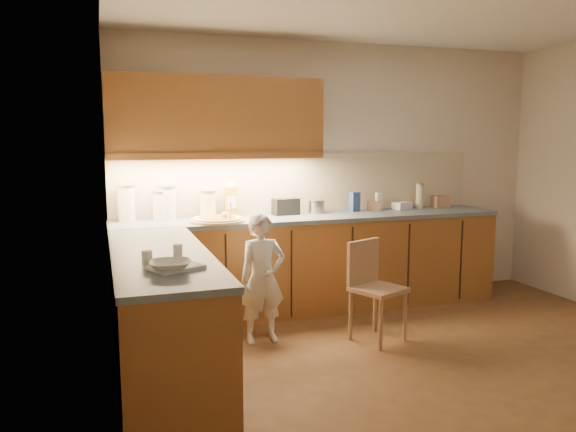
{
  "coord_description": "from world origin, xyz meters",
  "views": [
    {
      "loc": [
        -2.3,
        -3.26,
        1.66
      ],
      "look_at": [
        -0.8,
        1.2,
        1.0
      ],
      "focal_mm": 35.0,
      "sensor_mm": 36.0,
      "label": 1
    }
  ],
  "objects_px": {
    "child": "(262,278)",
    "pizza_on_board": "(218,219)",
    "oil_jug": "(231,201)",
    "toaster": "(286,206)",
    "wooden_chair": "(372,283)"
  },
  "relations": [
    {
      "from": "child",
      "to": "pizza_on_board",
      "type": "bearing_deg",
      "value": 109.19
    },
    {
      "from": "pizza_on_board",
      "to": "oil_jug",
      "type": "height_order",
      "value": "oil_jug"
    },
    {
      "from": "pizza_on_board",
      "to": "toaster",
      "type": "relative_size",
      "value": 1.85
    },
    {
      "from": "child",
      "to": "wooden_chair",
      "type": "xyz_separation_m",
      "value": [
        0.88,
        -0.23,
        -0.05
      ]
    },
    {
      "from": "pizza_on_board",
      "to": "oil_jug",
      "type": "distance_m",
      "value": 0.36
    },
    {
      "from": "oil_jug",
      "to": "toaster",
      "type": "height_order",
      "value": "oil_jug"
    },
    {
      "from": "oil_jug",
      "to": "toaster",
      "type": "distance_m",
      "value": 0.54
    },
    {
      "from": "child",
      "to": "oil_jug",
      "type": "xyz_separation_m",
      "value": [
        -0.06,
        0.87,
        0.54
      ]
    },
    {
      "from": "child",
      "to": "wooden_chair",
      "type": "bearing_deg",
      "value": -17.58
    },
    {
      "from": "pizza_on_board",
      "to": "wooden_chair",
      "type": "distance_m",
      "value": 1.46
    },
    {
      "from": "wooden_chair",
      "to": "oil_jug",
      "type": "bearing_deg",
      "value": 107.16
    },
    {
      "from": "wooden_chair",
      "to": "oil_jug",
      "type": "height_order",
      "value": "oil_jug"
    },
    {
      "from": "wooden_chair",
      "to": "oil_jug",
      "type": "xyz_separation_m",
      "value": [
        -0.93,
        1.1,
        0.6
      ]
    },
    {
      "from": "toaster",
      "to": "oil_jug",
      "type": "bearing_deg",
      "value": 169.91
    },
    {
      "from": "child",
      "to": "toaster",
      "type": "relative_size",
      "value": 4.05
    }
  ]
}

